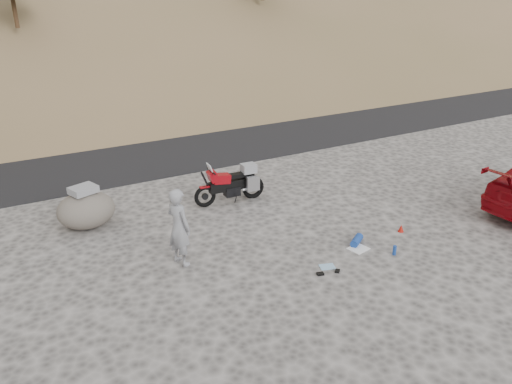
# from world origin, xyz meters

# --- Properties ---
(ground) EXTENTS (140.00, 140.00, 0.00)m
(ground) POSITION_xyz_m (0.00, 0.00, 0.00)
(ground) COLOR #454240
(ground) RESTS_ON ground
(road) EXTENTS (120.00, 7.00, 0.05)m
(road) POSITION_xyz_m (0.00, 9.00, 0.00)
(road) COLOR black
(road) RESTS_ON ground
(motorcycle) EXTENTS (2.17, 0.69, 1.29)m
(motorcycle) POSITION_xyz_m (0.01, 2.75, 0.55)
(motorcycle) COLOR black
(motorcycle) RESTS_ON ground
(man) EXTENTS (0.63, 0.77, 1.82)m
(man) POSITION_xyz_m (-2.58, 0.25, 0.00)
(man) COLOR gray
(man) RESTS_ON ground
(boulder) EXTENTS (1.61, 1.42, 1.13)m
(boulder) POSITION_xyz_m (-4.03, 3.15, 0.49)
(boulder) COLOR #504B45
(boulder) RESTS_ON ground
(gear_white_cloth) EXTENTS (0.51, 0.47, 0.01)m
(gear_white_cloth) POSITION_xyz_m (1.36, -1.22, 0.01)
(gear_white_cloth) COLOR white
(gear_white_cloth) RESTS_ON ground
(gear_blue_mat) EXTENTS (0.50, 0.43, 0.19)m
(gear_blue_mat) POSITION_xyz_m (1.49, -1.00, 0.10)
(gear_blue_mat) COLOR navy
(gear_blue_mat) RESTS_ON ground
(gear_bottle) EXTENTS (0.10, 0.10, 0.23)m
(gear_bottle) POSITION_xyz_m (1.92, -1.84, 0.12)
(gear_bottle) COLOR navy
(gear_bottle) RESTS_ON ground
(gear_funnel) EXTENTS (0.18, 0.18, 0.19)m
(gear_funnel) POSITION_xyz_m (2.90, -1.05, 0.10)
(gear_funnel) COLOR #A8140B
(gear_funnel) RESTS_ON ground
(gear_glove_a) EXTENTS (0.18, 0.14, 0.04)m
(gear_glove_a) POSITION_xyz_m (-0.11, -1.71, 0.02)
(gear_glove_a) COLOR black
(gear_glove_a) RESTS_ON ground
(gear_glove_b) EXTENTS (0.16, 0.15, 0.04)m
(gear_glove_b) POSITION_xyz_m (0.29, -1.79, 0.02)
(gear_glove_b) COLOR black
(gear_glove_b) RESTS_ON ground
(gear_blue_cloth) EXTENTS (0.40, 0.34, 0.01)m
(gear_blue_cloth) POSITION_xyz_m (0.22, -1.52, 0.01)
(gear_blue_cloth) COLOR #8BB6D7
(gear_blue_cloth) RESTS_ON ground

